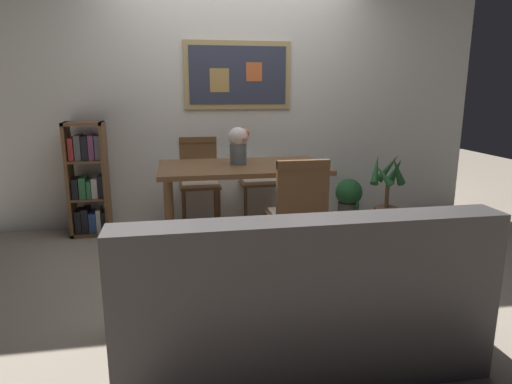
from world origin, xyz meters
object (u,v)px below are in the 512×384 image
bookshelf (89,183)px  leather_couch (295,303)px  potted_palm (387,199)px  dining_chair_far_right (258,171)px  potted_ivy (349,199)px  dining_table (242,177)px  dining_chair_near_right (298,208)px  flower_vase (238,143)px  dining_chair_far_left (199,174)px

bookshelf → leather_couch: bearing=-59.2°
bookshelf → potted_palm: 2.92m
dining_chair_far_right → potted_ivy: size_ratio=1.97×
dining_table → leather_couch: (0.02, -1.75, -0.33)m
potted_ivy → potted_palm: bearing=-55.7°
dining_chair_near_right → flower_vase: (-0.33, 0.79, 0.39)m
leather_couch → flower_vase: bearing=91.2°
potted_palm → leather_couch: bearing=-127.0°
dining_chair_far_left → potted_palm: bearing=-16.3°
dining_table → potted_palm: potted_palm is taller
dining_chair_far_left → dining_chair_near_right: bearing=-66.2°
dining_table → dining_chair_near_right: bearing=-66.9°
dining_chair_far_right → flower_vase: 0.88m
leather_couch → potted_palm: size_ratio=2.31×
dining_chair_far_left → leather_couch: size_ratio=0.51×
leather_couch → flower_vase: size_ratio=5.54×
leather_couch → flower_vase: 1.91m
dining_table → dining_chair_far_left: bearing=114.4°
dining_table → bookshelf: 1.53m
leather_couch → potted_ivy: size_ratio=3.90×
leather_couch → potted_ivy: bearing=62.2°
dining_chair_far_left → leather_couch: (0.35, -2.48, -0.23)m
dining_table → bookshelf: size_ratio=1.31×
dining_chair_near_right → bookshelf: bookshelf is taller
dining_table → dining_chair_far_left: size_ratio=1.58×
dining_table → potted_ivy: 1.42m
dining_chair_far_right → bookshelf: 1.69m
bookshelf → flower_vase: (1.37, -0.56, 0.42)m
leather_couch → dining_chair_far_right: bearing=83.9°
leather_couch → dining_table: bearing=90.5°
dining_chair_far_left → dining_table: bearing=-65.6°
potted_ivy → dining_table: bearing=-155.3°
dining_table → flower_vase: 0.29m
dining_table → dining_chair_far_left: (-0.33, 0.73, -0.11)m
leather_couch → bookshelf: bearing=120.8°
dining_chair_far_right → potted_palm: (1.20, -0.58, -0.22)m
flower_vase → dining_chair_far_right: bearing=67.0°
flower_vase → dining_table: bearing=-70.7°
dining_chair_far_left → potted_ivy: bearing=-6.1°
leather_couch → potted_ivy: 2.62m
bookshelf → dining_chair_near_right: bearing=-38.3°
bookshelf → flower_vase: size_ratio=3.36×
dining_chair_far_left → leather_couch: 2.51m
dining_table → flower_vase: (-0.02, 0.06, 0.29)m
dining_chair_far_left → flower_vase: bearing=-65.2°
dining_chair_near_right → bookshelf: (-1.71, 1.35, -0.02)m
dining_chair_far_left → bookshelf: bookshelf is taller
dining_chair_far_right → dining_chair_near_right: bearing=-89.0°
bookshelf → potted_ivy: size_ratio=2.37×
dining_chair_near_right → potted_ivy: 1.62m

